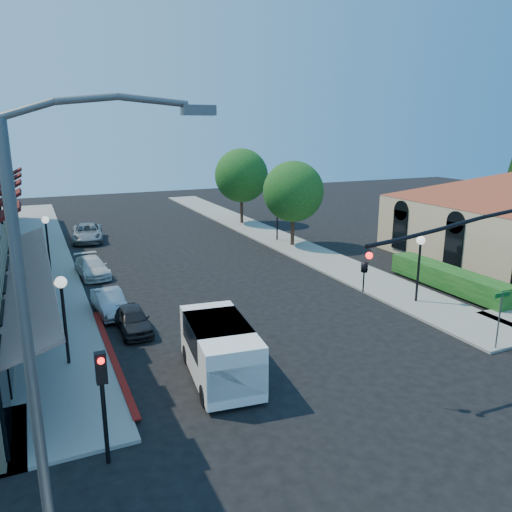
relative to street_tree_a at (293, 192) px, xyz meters
name	(u,v)px	position (x,y,z in m)	size (l,w,h in m)	color
ground	(381,422)	(-8.80, -22.00, -4.19)	(120.00, 120.00, 0.00)	black
sidewalk_left	(44,254)	(-17.55, 5.00, -4.13)	(3.50, 50.00, 0.12)	gray
sidewalk_right	(264,233)	(-0.05, 5.00, -4.13)	(3.50, 50.00, 0.12)	gray
curb_red_strip	(112,358)	(-15.70, -14.00, -4.19)	(0.25, 10.00, 0.06)	maroon
hedge	(448,289)	(2.90, -13.00, -4.19)	(1.40, 8.00, 1.10)	#134413
street_tree_a	(293,192)	(0.00, 0.00, 0.00)	(4.56, 4.56, 6.48)	#351F15
street_tree_b	(241,176)	(0.00, 10.00, 0.35)	(4.94, 4.94, 7.02)	#351F15
signal_mast_arm	(492,263)	(-2.94, -20.50, -0.11)	(8.01, 0.39, 6.00)	black
secondary_signal	(102,387)	(-16.80, -20.59, -1.88)	(0.28, 0.42, 3.32)	black
cobra_streetlight	(49,339)	(-17.95, -24.00, 1.07)	(3.60, 0.25, 9.31)	#595B5E
street_name_sign	(500,311)	(-1.30, -19.80, -2.50)	(0.80, 0.06, 2.50)	#595B5E
lamppost_left_near	(62,298)	(-17.30, -14.00, -1.46)	(0.44, 0.44, 3.57)	black
lamppost_left_far	(46,230)	(-17.30, 0.00, -1.46)	(0.44, 0.44, 3.57)	black
lamppost_right_near	(420,252)	(-0.30, -14.00, -1.46)	(0.44, 0.44, 3.57)	black
lamppost_right_far	(277,207)	(-0.30, 2.00, -1.46)	(0.44, 0.44, 3.57)	black
white_van	(220,348)	(-12.36, -17.37, -2.99)	(2.55, 4.91, 2.09)	white
parked_car_a	(133,320)	(-14.40, -11.67, -3.63)	(1.33, 3.30, 1.12)	black
parked_car_b	(110,302)	(-15.00, -9.00, -3.61)	(1.23, 3.53, 1.16)	#9D9FA2
parked_car_c	(92,267)	(-15.00, -2.00, -3.62)	(1.62, 3.98, 1.16)	silver
parked_car_d	(87,233)	(-14.12, 8.29, -3.51)	(2.27, 4.92, 1.37)	gray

